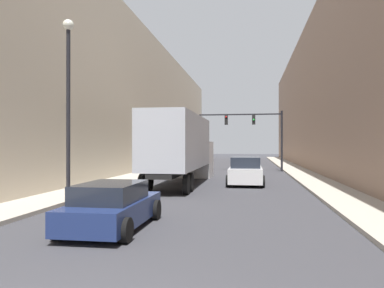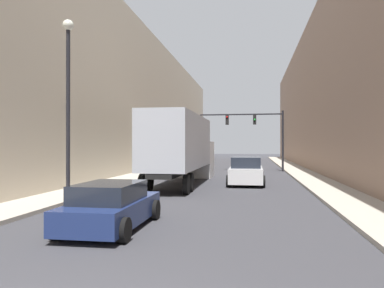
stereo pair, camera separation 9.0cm
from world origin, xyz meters
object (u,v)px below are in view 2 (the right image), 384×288
at_px(sedan_car, 111,206).
at_px(street_lamp, 68,88).
at_px(semi_truck, 183,147).
at_px(suv_car, 246,171).
at_px(traffic_signal_gantry, 260,128).

xyz_separation_m(sedan_car, street_lamp, (-3.26, 3.64, 4.08)).
bearing_deg(semi_truck, suv_car, 4.49).
bearing_deg(semi_truck, sedan_car, -88.85).
relative_size(semi_truck, street_lamp, 1.74).
relative_size(semi_truck, sedan_car, 3.05).
xyz_separation_m(semi_truck, sedan_car, (0.25, -12.73, -1.65)).
distance_m(semi_truck, traffic_signal_gantry, 13.48).
relative_size(sedan_car, traffic_signal_gantry, 0.55).
xyz_separation_m(sedan_car, traffic_signal_gantry, (4.76, 25.13, 3.34)).
bearing_deg(sedan_car, traffic_signal_gantry, 79.27).
distance_m(semi_truck, sedan_car, 12.84).
bearing_deg(traffic_signal_gantry, street_lamp, -110.46).
bearing_deg(street_lamp, suv_car, 53.69).
bearing_deg(sedan_car, suv_car, 74.37).
xyz_separation_m(suv_car, traffic_signal_gantry, (1.11, 12.09, 3.18)).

